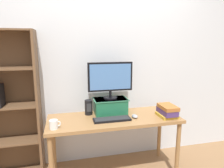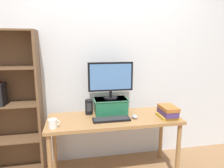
% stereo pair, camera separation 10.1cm
% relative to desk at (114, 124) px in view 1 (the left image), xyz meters
% --- Properties ---
extents(back_wall, '(7.00, 0.08, 2.60)m').
position_rel_desk_xyz_m(back_wall, '(0.00, 0.44, 0.65)').
color(back_wall, silver).
rests_on(back_wall, ground_plane).
extents(desk, '(1.53, 0.57, 0.73)m').
position_rel_desk_xyz_m(desk, '(0.00, 0.00, 0.00)').
color(desk, '#9E7042').
rests_on(desk, ground_plane).
extents(bookshelf_unit, '(0.70, 0.28, 1.73)m').
position_rel_desk_xyz_m(bookshelf_unit, '(-1.21, 0.28, 0.24)').
color(bookshelf_unit, brown).
rests_on(bookshelf_unit, ground_plane).
extents(riser_box, '(0.41, 0.25, 0.19)m').
position_rel_desk_xyz_m(riser_box, '(-0.01, 0.15, 0.18)').
color(riser_box, '#1E6642').
rests_on(riser_box, desk).
extents(computer_monitor, '(0.54, 0.16, 0.45)m').
position_rel_desk_xyz_m(computer_monitor, '(-0.01, 0.15, 0.52)').
color(computer_monitor, black).
rests_on(computer_monitor, riser_box).
extents(keyboard, '(0.42, 0.14, 0.02)m').
position_rel_desk_xyz_m(keyboard, '(-0.05, -0.08, 0.10)').
color(keyboard, black).
rests_on(keyboard, desk).
extents(computer_mouse, '(0.06, 0.10, 0.04)m').
position_rel_desk_xyz_m(computer_mouse, '(0.23, -0.07, 0.10)').
color(computer_mouse, '#99999E').
rests_on(computer_mouse, desk).
extents(book_stack, '(0.20, 0.27, 0.14)m').
position_rel_desk_xyz_m(book_stack, '(0.62, -0.12, 0.15)').
color(book_stack, gold).
rests_on(book_stack, desk).
extents(coffee_mug, '(0.11, 0.08, 0.09)m').
position_rel_desk_xyz_m(coffee_mug, '(-0.67, -0.17, 0.13)').
color(coffee_mug, white).
rests_on(coffee_mug, desk).
extents(desk_speaker, '(0.09, 0.10, 0.18)m').
position_rel_desk_xyz_m(desk_speaker, '(-0.28, 0.17, 0.17)').
color(desk_speaker, black).
rests_on(desk_speaker, desk).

